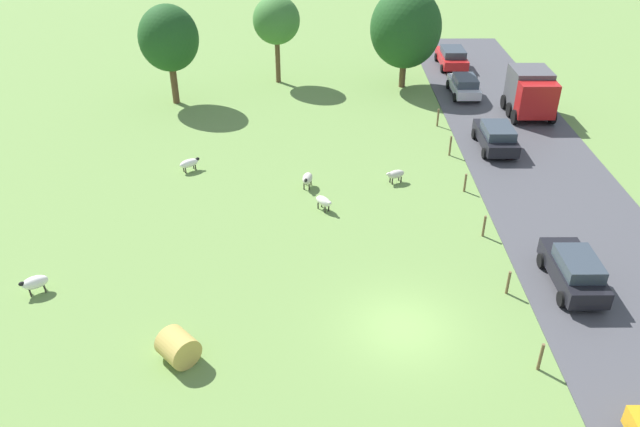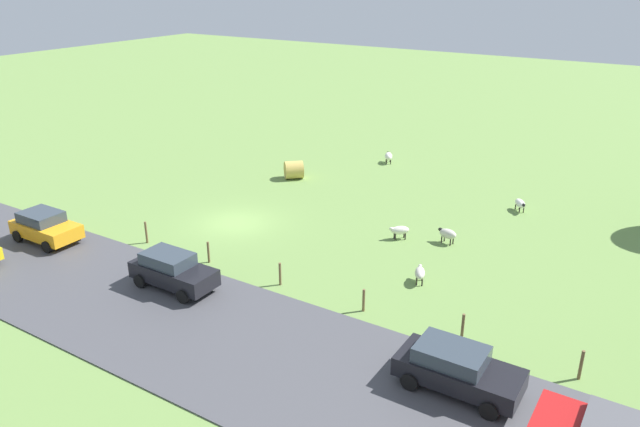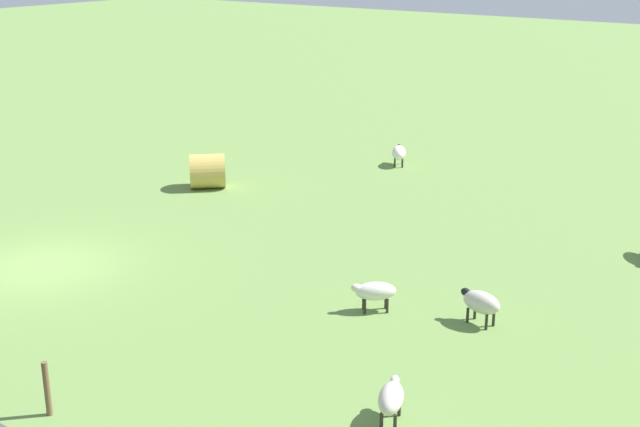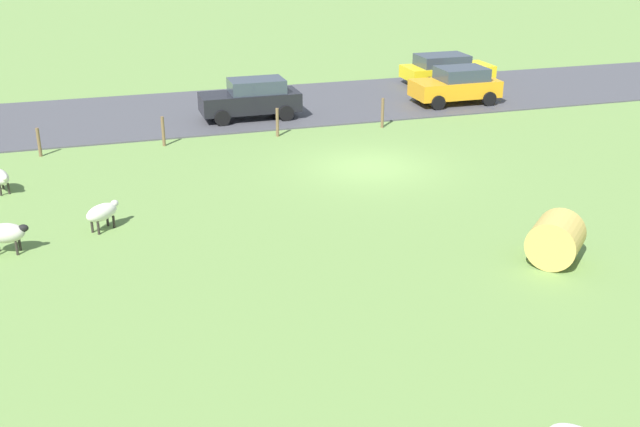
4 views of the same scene
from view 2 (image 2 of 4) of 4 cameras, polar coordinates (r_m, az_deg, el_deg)
name	(u,v)px [view 2 (image 2 of 4)]	position (r m, az deg, el deg)	size (l,w,h in m)	color
ground_plane	(236,223)	(35.78, -7.88, -0.88)	(160.00, 160.00, 0.00)	#6B8E47
road_strip	(104,290)	(29.91, -19.57, -6.79)	(8.00, 80.00, 0.06)	#47474C
sheep_0	(389,156)	(46.60, 6.43, 5.35)	(1.19, 1.02, 0.82)	white
sheep_1	(400,230)	(33.45, 7.47, -1.57)	(1.00, 1.07, 0.76)	silver
sheep_2	(420,273)	(29.05, 9.33, -5.51)	(1.15, 0.82, 0.75)	beige
sheep_3	(520,204)	(38.94, 18.24, 0.89)	(1.19, 1.05, 0.73)	white
sheep_4	(448,234)	(33.35, 11.86, -1.87)	(0.69, 1.14, 0.82)	beige
hay_bale_0	(294,170)	(42.87, -2.47, 4.11)	(1.25, 1.25, 1.26)	tan
fence_post_0	(146,232)	(33.99, -15.96, -1.71)	(0.12, 0.12, 1.22)	brown
fence_post_1	(208,252)	(31.08, -10.40, -3.58)	(0.12, 0.12, 1.13)	brown
fence_post_2	(280,274)	(28.53, -3.76, -5.67)	(0.12, 0.12, 1.13)	brown
fence_post_3	(364,300)	(26.50, 4.11, -8.10)	(0.12, 0.12, 1.05)	brown
fence_post_4	(463,328)	(25.01, 13.20, -10.41)	(0.12, 0.12, 1.27)	brown
fence_post_5	(581,365)	(24.32, 23.25, -12.90)	(0.12, 0.12, 1.20)	brown
car_1	(45,226)	(35.91, -24.34, -1.10)	(2.08, 3.89, 1.62)	orange
car_3	(172,270)	(28.86, -13.65, -5.17)	(1.93, 4.15, 1.65)	black
car_5	(457,368)	(22.34, 12.68, -13.92)	(2.11, 4.33, 1.59)	black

